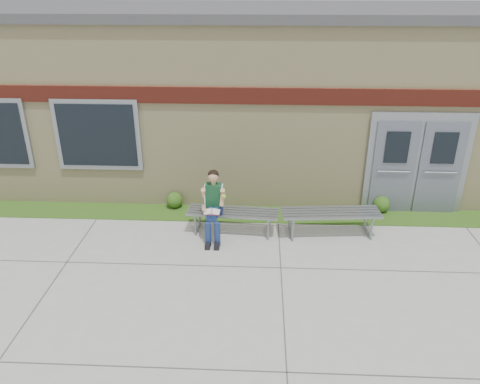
{
  "coord_description": "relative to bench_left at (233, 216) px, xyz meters",
  "views": [
    {
      "loc": [
        0.59,
        -6.74,
        4.86
      ],
      "look_at": [
        0.19,
        1.7,
        0.97
      ],
      "focal_mm": 35.0,
      "sensor_mm": 36.0,
      "label": 1
    }
  ],
  "objects": [
    {
      "name": "bench_right",
      "position": [
        2.0,
        0.0,
        0.03
      ],
      "size": [
        2.04,
        0.72,
        0.52
      ],
      "rotation": [
        0.0,
        0.0,
        0.08
      ],
      "color": "gray",
      "rests_on": "ground"
    },
    {
      "name": "bench_left",
      "position": [
        0.0,
        0.0,
        0.0
      ],
      "size": [
        1.9,
        0.65,
        0.49
      ],
      "rotation": [
        0.0,
        0.0,
        -0.07
      ],
      "color": "gray",
      "rests_on": "ground"
    },
    {
      "name": "school_building",
      "position": [
        -0.04,
        4.19,
        1.73
      ],
      "size": [
        16.2,
        6.22,
        4.2
      ],
      "color": "beige",
      "rests_on": "ground"
    },
    {
      "name": "shrub_mid",
      "position": [
        -1.41,
        1.05,
        -0.17
      ],
      "size": [
        0.37,
        0.37,
        0.37
      ],
      "primitive_type": "sphere",
      "color": "#274A13",
      "rests_on": "grass_strip"
    },
    {
      "name": "girl",
      "position": [
        -0.38,
        -0.21,
        0.37
      ],
      "size": [
        0.5,
        0.84,
        1.42
      ],
      "rotation": [
        0.0,
        0.0,
        -0.02
      ],
      "color": "navy",
      "rests_on": "ground"
    },
    {
      "name": "ground",
      "position": [
        -0.04,
        -1.8,
        -0.38
      ],
      "size": [
        80.0,
        80.0,
        0.0
      ],
      "primitive_type": "plane",
      "color": "#9E9E99",
      "rests_on": "ground"
    },
    {
      "name": "shrub_east",
      "position": [
        3.29,
        1.05,
        -0.17
      ],
      "size": [
        0.38,
        0.38,
        0.38
      ],
      "primitive_type": "sphere",
      "color": "#274A13",
      "rests_on": "grass_strip"
    },
    {
      "name": "grass_strip",
      "position": [
        -0.04,
        0.8,
        -0.37
      ],
      "size": [
        16.0,
        0.8,
        0.02
      ],
      "primitive_type": "cube",
      "color": "#274A13",
      "rests_on": "ground"
    }
  ]
}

